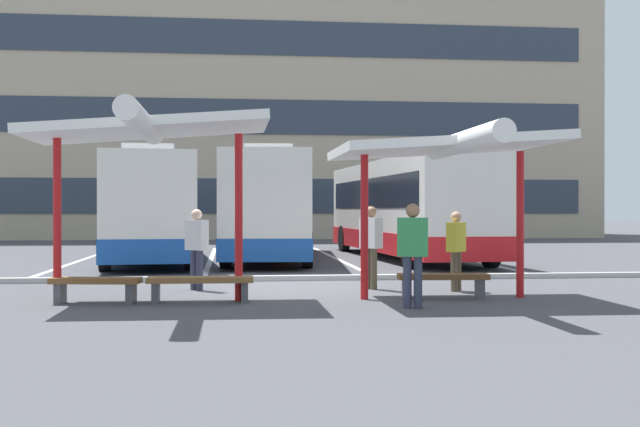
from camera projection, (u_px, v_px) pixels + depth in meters
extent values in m
plane|color=#47474C|center=(298.00, 287.00, 16.86)|extent=(160.00, 160.00, 0.00)
cube|color=tan|center=(254.00, 96.00, 48.58)|extent=(39.16, 11.39, 17.02)
cube|color=#2D3847|center=(257.00, 196.00, 42.93)|extent=(36.02, 0.08, 1.87)
cube|color=#2D3847|center=(257.00, 117.00, 42.90)|extent=(36.02, 0.08, 1.87)
cube|color=#2D3847|center=(257.00, 37.00, 42.88)|extent=(36.02, 0.08, 1.87)
cube|color=silver|center=(148.00, 207.00, 24.83)|extent=(3.44, 10.70, 2.86)
cube|color=#194C9E|center=(148.00, 243.00, 24.84)|extent=(3.48, 10.74, 0.62)
cube|color=black|center=(148.00, 196.00, 24.83)|extent=(3.39, 9.86, 1.10)
cube|color=black|center=(149.00, 198.00, 29.94)|extent=(2.13, 0.29, 1.72)
cube|color=silver|center=(148.00, 152.00, 23.54)|extent=(1.66, 2.33, 0.36)
cylinder|color=black|center=(116.00, 241.00, 28.18)|extent=(0.40, 1.02, 1.00)
cylinder|color=black|center=(180.00, 241.00, 28.64)|extent=(0.40, 1.02, 1.00)
cylinder|color=black|center=(105.00, 252.00, 21.03)|extent=(0.40, 1.02, 1.00)
cylinder|color=black|center=(190.00, 251.00, 21.49)|extent=(0.40, 1.02, 1.00)
cube|color=silver|center=(271.00, 205.00, 26.42)|extent=(3.34, 11.95, 2.97)
cube|color=#194C9E|center=(271.00, 241.00, 26.43)|extent=(3.38, 11.99, 0.60)
cube|color=black|center=(271.00, 195.00, 26.42)|extent=(3.30, 11.01, 1.15)
cube|color=black|center=(274.00, 197.00, 32.28)|extent=(2.16, 0.24, 1.78)
cube|color=silver|center=(269.00, 152.00, 24.94)|extent=(1.63, 2.31, 0.36)
cylinder|color=black|center=(244.00, 239.00, 30.68)|extent=(0.37, 1.02, 1.00)
cylinder|color=black|center=(303.00, 239.00, 30.76)|extent=(0.37, 1.02, 1.00)
cylinder|color=black|center=(226.00, 250.00, 22.09)|extent=(0.37, 1.02, 1.00)
cylinder|color=black|center=(307.00, 250.00, 22.17)|extent=(0.37, 1.02, 1.00)
cube|color=silver|center=(406.00, 206.00, 26.59)|extent=(3.24, 12.46, 2.92)
cube|color=red|center=(406.00, 240.00, 26.60)|extent=(3.29, 12.51, 0.65)
cube|color=black|center=(406.00, 193.00, 26.59)|extent=(3.21, 11.48, 0.97)
cube|color=black|center=(364.00, 198.00, 32.64)|extent=(2.21, 0.21, 1.75)
cube|color=silver|center=(419.00, 154.00, 25.06)|extent=(1.63, 2.29, 0.36)
cylinder|color=black|center=(344.00, 238.00, 30.90)|extent=(0.36, 1.02, 1.00)
cylinder|color=black|center=(402.00, 238.00, 31.30)|extent=(0.36, 1.02, 1.00)
cylinder|color=black|center=(411.00, 251.00, 21.90)|extent=(0.36, 1.02, 1.00)
cylinder|color=black|center=(491.00, 250.00, 22.29)|extent=(0.36, 1.02, 1.00)
cube|color=white|center=(83.00, 260.00, 25.80)|extent=(0.16, 14.00, 0.01)
cube|color=white|center=(211.00, 259.00, 26.26)|extent=(0.16, 14.00, 0.01)
cube|color=white|center=(335.00, 258.00, 26.72)|extent=(0.16, 14.00, 0.01)
cube|color=white|center=(455.00, 257.00, 27.17)|extent=(0.16, 14.00, 0.01)
cylinder|color=red|center=(57.00, 218.00, 13.90)|extent=(0.14, 0.14, 2.98)
cylinder|color=red|center=(239.00, 217.00, 14.25)|extent=(0.14, 0.14, 2.98)
cube|color=white|center=(149.00, 128.00, 14.06)|extent=(4.14, 2.50, 0.45)
cylinder|color=white|center=(142.00, 123.00, 12.97)|extent=(0.36, 4.14, 0.36)
cube|color=brown|center=(96.00, 280.00, 13.85)|extent=(1.58, 0.63, 0.10)
cube|color=#4C4C51|center=(60.00, 293.00, 13.87)|extent=(0.16, 0.35, 0.35)
cube|color=#4C4C51|center=(131.00, 294.00, 13.84)|extent=(0.16, 0.35, 0.35)
cube|color=brown|center=(200.00, 280.00, 14.02)|extent=(1.85, 0.45, 0.10)
cube|color=#4C4C51|center=(156.00, 293.00, 13.95)|extent=(0.13, 0.34, 0.35)
cube|color=#4C4C51|center=(245.00, 292.00, 14.09)|extent=(0.13, 0.34, 0.35)
cylinder|color=red|center=(364.00, 225.00, 14.50)|extent=(0.14, 0.14, 2.71)
cylinder|color=red|center=(520.00, 224.00, 14.82)|extent=(0.14, 0.14, 2.71)
cube|color=white|center=(443.00, 146.00, 14.65)|extent=(3.93, 2.99, 0.40)
cylinder|color=white|center=(465.00, 142.00, 13.32)|extent=(0.36, 3.93, 0.36)
cube|color=brown|center=(443.00, 277.00, 14.67)|extent=(1.69, 0.55, 0.10)
cube|color=#4C4C51|center=(406.00, 289.00, 14.64)|extent=(0.15, 0.34, 0.35)
cube|color=#4C4C51|center=(480.00, 289.00, 14.69)|extent=(0.15, 0.34, 0.35)
cube|color=#ADADA8|center=(293.00, 278.00, 18.29)|extent=(44.00, 0.24, 0.12)
cylinder|color=brown|center=(454.00, 272.00, 15.88)|extent=(0.14, 0.14, 0.79)
cylinder|color=brown|center=(458.00, 271.00, 16.01)|extent=(0.14, 0.14, 0.79)
cube|color=gold|center=(456.00, 237.00, 15.94)|extent=(0.47, 0.49, 0.59)
sphere|color=tan|center=(456.00, 217.00, 15.94)|extent=(0.21, 0.21, 0.21)
cylinder|color=#33384C|center=(200.00, 270.00, 16.08)|extent=(0.14, 0.14, 0.81)
cylinder|color=#33384C|center=(194.00, 270.00, 16.19)|extent=(0.14, 0.14, 0.81)
cube|color=silver|center=(197.00, 235.00, 16.13)|extent=(0.49, 0.49, 0.61)
sphere|color=beige|center=(197.00, 215.00, 16.13)|extent=(0.22, 0.22, 0.22)
cylinder|color=#33384C|center=(407.00, 282.00, 13.19)|extent=(0.14, 0.14, 0.86)
cylinder|color=#33384C|center=(418.00, 283.00, 13.17)|extent=(0.14, 0.14, 0.86)
cube|color=#338C4C|center=(413.00, 237.00, 13.18)|extent=(0.54, 0.34, 0.64)
sphere|color=#936B4C|center=(413.00, 211.00, 13.17)|extent=(0.23, 0.23, 0.23)
cylinder|color=brown|center=(374.00, 269.00, 16.27)|extent=(0.14, 0.14, 0.84)
cylinder|color=brown|center=(368.00, 268.00, 16.41)|extent=(0.14, 0.14, 0.84)
cube|color=silver|center=(371.00, 233.00, 16.34)|extent=(0.44, 0.53, 0.63)
sphere|color=#936B4C|center=(371.00, 212.00, 16.34)|extent=(0.23, 0.23, 0.23)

